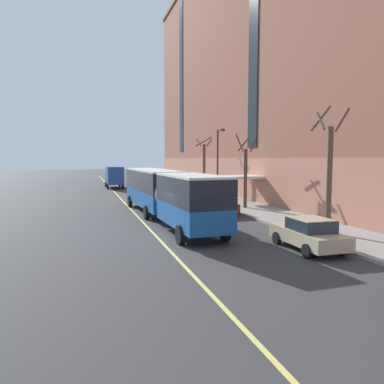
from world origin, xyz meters
TOP-DOWN VIEW (x-y plane):
  - ground_plane at (0.00, 0.00)m, footprint 260.00×260.00m
  - sidewalk at (8.68, 3.00)m, footprint 4.58×160.00m
  - city_bus at (0.35, 5.83)m, footprint 3.50×18.86m
  - parked_car_champagne_0 at (5.08, -4.90)m, footprint 2.08×4.47m
  - parked_car_navy_1 at (5.05, 14.44)m, footprint 1.92×4.45m
  - parked_car_red_2 at (5.07, 7.25)m, footprint 1.96×4.62m
  - parked_car_red_5 at (5.19, 26.98)m, footprint 2.14×4.85m
  - box_truck at (-0.83, 35.10)m, footprint 2.37×7.09m
  - street_tree_mid_block at (8.12, -2.18)m, footprint 1.75×1.74m
  - street_tree_far_uptown at (8.12, 9.12)m, footprint 1.55×1.40m
  - street_tree_far_downtown at (8.13, 20.49)m, footprint 1.96×1.96m
  - street_lamp at (6.99, 12.70)m, footprint 0.36×1.48m
  - lane_centerline at (-1.35, 3.00)m, footprint 0.16×140.00m

SIDE VIEW (x-z plane):
  - ground_plane at x=0.00m, z-range 0.00..0.00m
  - lane_centerline at x=-1.35m, z-range 0.00..0.01m
  - sidewalk at x=8.68m, z-range 0.00..0.15m
  - parked_car_navy_1 at x=5.05m, z-range 0.00..1.56m
  - parked_car_red_2 at x=5.07m, z-range 0.00..1.56m
  - parked_car_champagne_0 at x=5.08m, z-range 0.00..1.56m
  - parked_car_red_5 at x=5.19m, z-range 0.01..1.57m
  - box_truck at x=-0.83m, z-range 0.20..3.36m
  - city_bus at x=0.35m, z-range 0.29..3.76m
  - street_tree_far_uptown at x=8.12m, z-range 0.00..6.32m
  - street_tree_far_downtown at x=8.13m, z-range 0.19..6.90m
  - street_tree_mid_block at x=8.12m, z-range 0.03..7.31m
  - street_lamp at x=6.99m, z-range 0.93..7.85m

